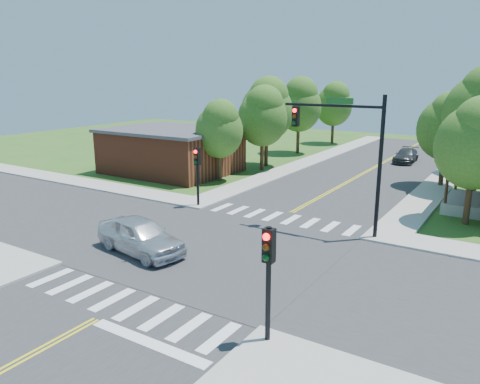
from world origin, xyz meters
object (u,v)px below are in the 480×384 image
Objects in this scene: signal_pole_nw at (197,166)px; car_dgrey at (406,156)px; signal_pole_se at (268,263)px; signal_mast_ne at (348,142)px; car_silver at (140,236)px.

car_dgrey is at bearing 72.14° from signal_pole_nw.
signal_mast_ne is at bearing 98.56° from signal_pole_se.
car_dgrey is (-2.17, 22.76, -4.21)m from signal_mast_ne.
signal_mast_ne is 23.25m from car_dgrey.
signal_mast_ne is 1.60× the size of car_dgrey.
signal_pole_se reaches higher than car_dgrey.
signal_pole_se is 15.84m from signal_pole_nw.
signal_pole_se is 1.00× the size of signal_pole_nw.
signal_pole_nw is 8.35m from car_silver.
signal_pole_nw reaches higher than car_dgrey.
car_silver is at bearing -71.71° from signal_pole_nw.
signal_pole_se is 34.25m from car_dgrey.
car_dgrey is (-3.86, 33.97, -2.02)m from signal_pole_se.
car_silver is (-6.96, -7.75, -4.01)m from signal_mast_ne.
signal_pole_se is at bearing -81.44° from signal_mast_ne.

